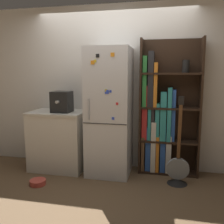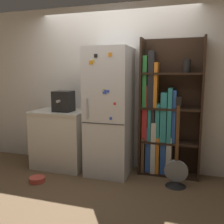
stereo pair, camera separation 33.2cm
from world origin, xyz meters
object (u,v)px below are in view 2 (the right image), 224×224
at_px(espresso_machine, 64,101).
at_px(guitar, 176,174).
at_px(pet_bowl, 37,179).
at_px(bookshelf, 163,117).
at_px(refrigerator, 110,112).

bearing_deg(espresso_machine, guitar, -5.25).
bearing_deg(pet_bowl, bookshelf, 27.13).
relative_size(bookshelf, pet_bowl, 9.15).
xyz_separation_m(refrigerator, bookshelf, (0.77, 0.20, -0.07)).
bearing_deg(espresso_machine, refrigerator, 3.21).
height_order(guitar, pet_bowl, guitar).
bearing_deg(bookshelf, refrigerator, -165.61).
distance_m(refrigerator, guitar, 1.30).
xyz_separation_m(espresso_machine, pet_bowl, (-0.13, -0.61, -1.06)).
distance_m(refrigerator, pet_bowl, 1.42).
relative_size(guitar, pet_bowl, 5.58).
bearing_deg(refrigerator, pet_bowl, -143.57).
bearing_deg(refrigerator, espresso_machine, -176.79).
bearing_deg(refrigerator, guitar, -11.34).
relative_size(refrigerator, espresso_machine, 5.76).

